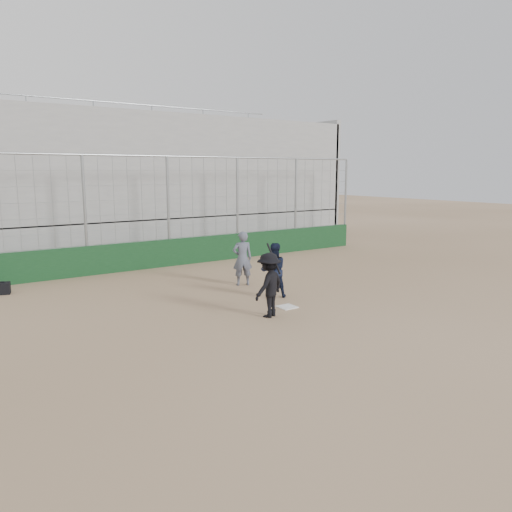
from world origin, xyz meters
TOP-DOWN VIEW (x-y plane):
  - ground at (0.00, 0.00)m, footprint 90.00×90.00m
  - home_plate at (0.00, 0.00)m, footprint 0.44×0.44m
  - backstop at (0.00, 7.00)m, footprint 18.10×0.25m
  - bleachers at (0.00, 11.95)m, footprint 20.25×6.70m
  - batter_at_plate at (-0.87, -0.38)m, footprint 1.15×0.92m
  - catcher_crouched at (0.31, 0.99)m, footprint 0.88×0.76m
  - umpire at (0.46, 2.78)m, footprint 0.71×0.59m

SIDE VIEW (x-z plane):
  - ground at x=0.00m, z-range 0.00..0.00m
  - home_plate at x=0.00m, z-range 0.00..0.02m
  - catcher_crouched at x=0.31m, z-range 0.00..1.05m
  - umpire at x=0.46m, z-range 0.00..1.50m
  - batter_at_plate at x=-0.87m, z-range -0.09..1.65m
  - backstop at x=0.00m, z-range -1.06..2.98m
  - bleachers at x=0.00m, z-range -0.57..6.41m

